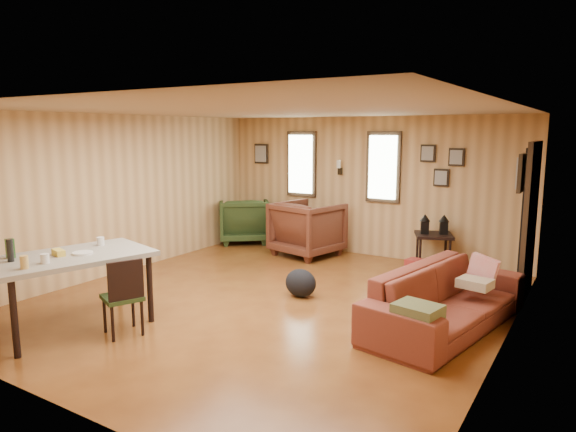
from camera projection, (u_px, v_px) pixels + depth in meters
name	position (u px, v px, depth m)	size (l,w,h in m)	color
room	(294.00, 206.00, 6.51)	(5.54, 6.04, 2.44)	brown
sofa	(447.00, 289.00, 5.60)	(2.31, 0.67, 0.90)	maroon
recliner_brown	(308.00, 226.00, 8.92)	(1.02, 0.95, 1.04)	#512618
recliner_green	(244.00, 218.00, 10.01)	(0.93, 0.87, 0.95)	#283A1A
end_table	(303.00, 227.00, 9.38)	(0.59, 0.54, 0.75)	black
side_table	(434.00, 232.00, 7.98)	(0.72, 0.72, 0.88)	black
cooler	(418.00, 267.00, 7.74)	(0.37, 0.30, 0.24)	maroon
backpack	(301.00, 283.00, 6.72)	(0.51, 0.44, 0.37)	black
sofa_pillows	(451.00, 292.00, 5.31)	(0.70, 1.80, 0.37)	#4C4F2C
dining_table	(70.00, 261.00, 5.56)	(1.37, 1.82, 1.06)	gray
dining_chair	(124.00, 293.00, 5.38)	(0.50, 0.50, 0.84)	#283A1A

